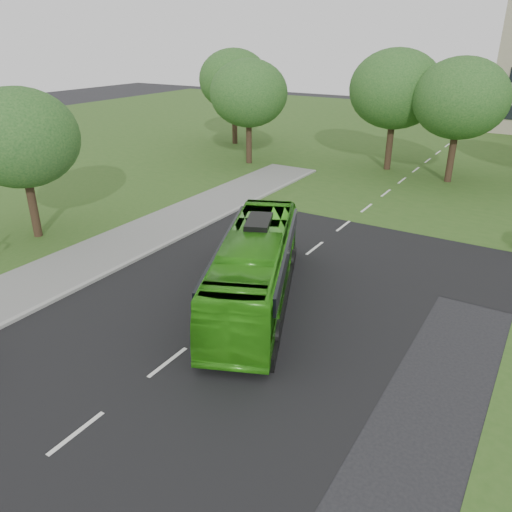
% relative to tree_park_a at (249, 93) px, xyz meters
% --- Properties ---
extents(ground, '(160.00, 160.00, 0.00)m').
position_rel_tree_park_a_xyz_m(ground, '(13.47, -24.71, -5.98)').
color(ground, black).
rests_on(ground, ground).
extents(street_surfaces, '(120.00, 120.00, 0.15)m').
position_rel_tree_park_a_xyz_m(street_surfaces, '(13.09, -1.96, -5.95)').
color(street_surfaces, black).
rests_on(street_surfaces, ground).
extents(tree_park_a, '(6.64, 6.64, 8.82)m').
position_rel_tree_park_a_xyz_m(tree_park_a, '(0.00, 0.00, 0.00)').
color(tree_park_a, black).
rests_on(tree_park_a, ground).
extents(tree_park_b, '(7.39, 7.39, 9.69)m').
position_rel_tree_park_a_xyz_m(tree_park_b, '(11.28, 4.25, 0.55)').
color(tree_park_b, black).
rests_on(tree_park_b, ground).
extents(tree_park_c, '(6.94, 6.94, 9.22)m').
position_rel_tree_park_a_xyz_m(tree_park_c, '(16.58, 2.89, 0.27)').
color(tree_park_c, black).
rests_on(tree_park_c, ground).
extents(tree_park_f, '(7.04, 7.04, 9.40)m').
position_rel_tree_park_a_xyz_m(tree_park_f, '(-5.94, 6.62, 0.41)').
color(tree_park_f, black).
rests_on(tree_park_f, ground).
extents(tree_side_near, '(6.16, 6.16, 8.19)m').
position_rel_tree_park_a_xyz_m(tree_side_near, '(-0.82, -21.32, -0.43)').
color(tree_side_near, black).
rests_on(tree_side_near, ground).
extents(bus, '(6.76, 11.29, 3.11)m').
position_rel_tree_park_a_xyz_m(bus, '(13.71, -21.25, -4.43)').
color(bus, '#339916').
rests_on(bus, ground).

